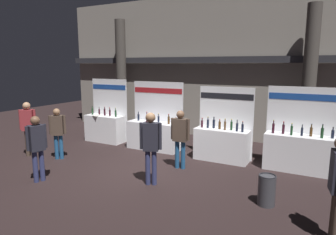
% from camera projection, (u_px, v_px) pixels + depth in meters
% --- Properties ---
extents(ground_plane, '(27.32, 27.32, 0.00)m').
position_uv_depth(ground_plane, '(143.00, 171.00, 8.48)').
color(ground_plane, black).
extents(hall_colonnade, '(13.66, 1.03, 5.69)m').
position_uv_depth(hall_colonnade, '(207.00, 68.00, 12.15)').
color(hall_colonnade, gray).
rests_on(hall_colonnade, ground_plane).
extents(exhibitor_booth_0, '(1.63, 0.73, 2.40)m').
position_uv_depth(exhibitor_booth_0, '(106.00, 126.00, 11.67)').
color(exhibitor_booth_0, white).
rests_on(exhibitor_booth_0, ground_plane).
extents(exhibitor_booth_1, '(1.96, 0.66, 2.36)m').
position_uv_depth(exhibitor_booth_1, '(154.00, 133.00, 10.58)').
color(exhibitor_booth_1, white).
rests_on(exhibitor_booth_1, ground_plane).
extents(exhibitor_booth_2, '(1.74, 0.66, 2.27)m').
position_uv_depth(exhibitor_booth_2, '(222.00, 142.00, 9.36)').
color(exhibitor_booth_2, white).
rests_on(exhibitor_booth_2, ground_plane).
extents(exhibitor_booth_3, '(1.99, 0.66, 2.34)m').
position_uv_depth(exhibitor_booth_3, '(300.00, 150.00, 8.39)').
color(exhibitor_booth_3, white).
rests_on(exhibitor_booth_3, ground_plane).
extents(trash_bin, '(0.37, 0.37, 0.67)m').
position_uv_depth(trash_bin, '(267.00, 190.00, 6.38)').
color(trash_bin, '#38383D').
rests_on(trash_bin, ground_plane).
extents(visitor_0, '(0.51, 0.34, 1.82)m').
position_uv_depth(visitor_0, '(151.00, 142.00, 7.34)').
color(visitor_0, navy).
rests_on(visitor_0, ground_plane).
extents(visitor_1, '(0.56, 0.28, 1.69)m').
position_uv_depth(visitor_1, '(180.00, 134.00, 8.53)').
color(visitor_1, navy).
rests_on(visitor_1, ground_plane).
extents(visitor_2, '(0.43, 0.41, 1.62)m').
position_uv_depth(visitor_2, '(58.00, 129.00, 9.41)').
color(visitor_2, navy).
rests_on(visitor_2, ground_plane).
extents(visitor_4, '(0.34, 0.49, 1.70)m').
position_uv_depth(visitor_4, '(37.00, 143.00, 7.56)').
color(visitor_4, navy).
rests_on(visitor_4, ground_plane).
extents(visitor_5, '(0.44, 0.39, 1.77)m').
position_uv_depth(visitor_5, '(28.00, 124.00, 9.70)').
color(visitor_5, '#47382D').
rests_on(visitor_5, ground_plane).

